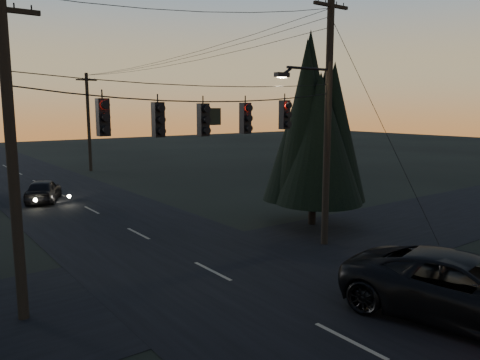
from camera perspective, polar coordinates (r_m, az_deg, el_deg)
main_road at (r=24.96m, az=-16.12°, el=-4.36°), size 8.00×120.00×0.02m
cross_road at (r=16.32m, az=-3.38°, el=-11.07°), size 60.00×7.00×0.02m
utility_pole_right at (r=19.71m, az=10.23°, el=-7.68°), size 5.00×0.30×10.00m
utility_pole_left at (r=14.20m, az=-24.83°, el=-15.06°), size 1.80×0.30×8.50m
utility_pole_far_r at (r=43.50m, az=-17.71°, el=1.08°), size 1.80×0.30×8.50m
span_signal_assembly at (r=15.21m, az=-4.32°, el=7.60°), size 11.50×0.44×1.60m
evergreen_right at (r=22.19m, az=9.03°, el=6.46°), size 4.21×4.21×8.17m
suv_near at (r=13.76m, az=25.74°, el=-12.01°), size 4.28×6.75×1.74m
sedan_oncoming_a at (r=30.07m, az=-22.85°, el=-1.19°), size 3.13×4.31×1.36m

